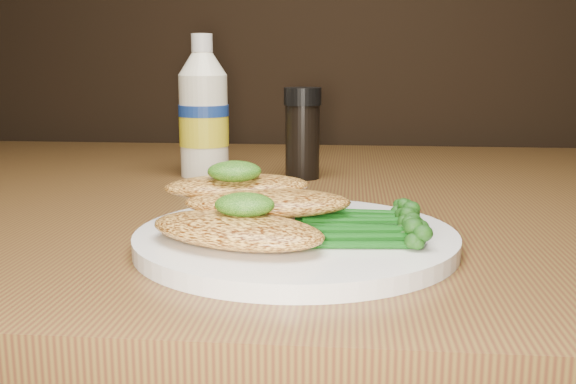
# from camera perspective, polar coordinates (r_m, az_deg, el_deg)

# --- Properties ---
(plate) EXTENTS (0.25, 0.25, 0.01)m
(plate) POSITION_cam_1_polar(r_m,az_deg,el_deg) (0.51, 0.68, -4.04)
(plate) COLOR white
(plate) RESTS_ON dining_table
(chicken_front) EXTENTS (0.15, 0.12, 0.02)m
(chicken_front) POSITION_cam_1_polar(r_m,az_deg,el_deg) (0.47, -4.42, -3.23)
(chicken_front) COLOR #EFB04C
(chicken_front) RESTS_ON plate
(chicken_mid) EXTENTS (0.14, 0.08, 0.02)m
(chicken_mid) POSITION_cam_1_polar(r_m,az_deg,el_deg) (0.52, -1.74, -0.90)
(chicken_mid) COLOR #EFB04C
(chicken_mid) RESTS_ON plate
(chicken_back) EXTENTS (0.13, 0.09, 0.02)m
(chicken_back) POSITION_cam_1_polar(r_m,az_deg,el_deg) (0.55, -4.31, 0.49)
(chicken_back) COLOR #EFB04C
(chicken_back) RESTS_ON plate
(pesto_front) EXTENTS (0.05, 0.05, 0.02)m
(pesto_front) POSITION_cam_1_polar(r_m,az_deg,el_deg) (0.48, -3.71, -1.09)
(pesto_front) COLOR #093608
(pesto_front) RESTS_ON chicken_front
(pesto_back) EXTENTS (0.04, 0.04, 0.02)m
(pesto_back) POSITION_cam_1_polar(r_m,az_deg,el_deg) (0.54, -4.58, 1.77)
(pesto_back) COLOR #093608
(pesto_back) RESTS_ON chicken_back
(broccolini_bundle) EXTENTS (0.14, 0.12, 0.02)m
(broccolini_bundle) POSITION_cam_1_polar(r_m,az_deg,el_deg) (0.51, 5.84, -2.47)
(broccolini_bundle) COLOR #104A11
(broccolini_bundle) RESTS_ON plate
(mayo_bottle) EXTENTS (0.07, 0.07, 0.17)m
(mayo_bottle) POSITION_cam_1_polar(r_m,az_deg,el_deg) (0.83, -7.21, 7.28)
(mayo_bottle) COLOR white
(mayo_bottle) RESTS_ON dining_table
(pepper_grinder) EXTENTS (0.05, 0.05, 0.11)m
(pepper_grinder) POSITION_cam_1_polar(r_m,az_deg,el_deg) (0.80, 1.24, 5.00)
(pepper_grinder) COLOR black
(pepper_grinder) RESTS_ON dining_table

